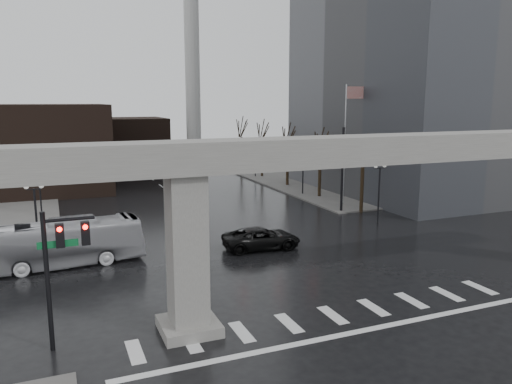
% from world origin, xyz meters
% --- Properties ---
extents(ground, '(160.00, 160.00, 0.00)m').
position_xyz_m(ground, '(0.00, 0.00, 0.00)').
color(ground, black).
rests_on(ground, ground).
extents(sidewalk_ne, '(28.00, 36.00, 0.15)m').
position_xyz_m(sidewalk_ne, '(26.00, 36.00, 0.07)').
color(sidewalk_ne, '#615F5D').
rests_on(sidewalk_ne, ground).
extents(elevated_guideway, '(48.00, 2.60, 8.70)m').
position_xyz_m(elevated_guideway, '(1.26, 0.00, 6.88)').
color(elevated_guideway, gray).
rests_on(elevated_guideway, ground).
extents(office_tower, '(22.00, 26.00, 42.00)m').
position_xyz_m(office_tower, '(28.00, 26.00, 21.00)').
color(office_tower, slate).
rests_on(office_tower, ground).
extents(building_far_left, '(16.00, 14.00, 10.00)m').
position_xyz_m(building_far_left, '(-14.00, 42.00, 5.00)').
color(building_far_left, black).
rests_on(building_far_left, ground).
extents(building_far_mid, '(10.00, 10.00, 8.00)m').
position_xyz_m(building_far_mid, '(-2.00, 52.00, 4.00)').
color(building_far_mid, black).
rests_on(building_far_mid, ground).
extents(smokestack, '(3.60, 3.60, 30.00)m').
position_xyz_m(smokestack, '(6.00, 46.00, 13.35)').
color(smokestack, beige).
rests_on(smokestack, ground).
extents(signal_mast_arm, '(12.12, 0.43, 8.00)m').
position_xyz_m(signal_mast_arm, '(8.99, 18.80, 5.83)').
color(signal_mast_arm, black).
rests_on(signal_mast_arm, ground).
extents(signal_left_pole, '(2.30, 0.30, 6.00)m').
position_xyz_m(signal_left_pole, '(-12.25, 0.50, 4.07)').
color(signal_left_pole, black).
rests_on(signal_left_pole, ground).
extents(flagpole_assembly, '(2.06, 0.12, 12.00)m').
position_xyz_m(flagpole_assembly, '(15.29, 22.00, 7.53)').
color(flagpole_assembly, silver).
rests_on(flagpole_assembly, ground).
extents(lamp_right_0, '(1.22, 0.32, 5.11)m').
position_xyz_m(lamp_right_0, '(13.50, 14.00, 3.47)').
color(lamp_right_0, black).
rests_on(lamp_right_0, ground).
extents(lamp_right_1, '(1.22, 0.32, 5.11)m').
position_xyz_m(lamp_right_1, '(13.50, 28.00, 3.47)').
color(lamp_right_1, black).
rests_on(lamp_right_1, ground).
extents(lamp_right_2, '(1.22, 0.32, 5.11)m').
position_xyz_m(lamp_right_2, '(13.50, 42.00, 3.47)').
color(lamp_right_2, black).
rests_on(lamp_right_2, ground).
extents(lamp_left_0, '(1.22, 0.32, 5.11)m').
position_xyz_m(lamp_left_0, '(-13.50, 14.00, 3.47)').
color(lamp_left_0, black).
rests_on(lamp_left_0, ground).
extents(lamp_left_1, '(1.22, 0.32, 5.11)m').
position_xyz_m(lamp_left_1, '(-13.50, 28.00, 3.47)').
color(lamp_left_1, black).
rests_on(lamp_left_1, ground).
extents(lamp_left_2, '(1.22, 0.32, 5.11)m').
position_xyz_m(lamp_left_2, '(-13.50, 42.00, 3.47)').
color(lamp_left_2, black).
rests_on(lamp_left_2, ground).
extents(tree_right_0, '(1.09, 1.58, 7.50)m').
position_xyz_m(tree_right_0, '(14.53, 18.02, 2.79)').
color(tree_right_0, black).
rests_on(tree_right_0, ground).
extents(tree_right_1, '(1.09, 1.61, 7.67)m').
position_xyz_m(tree_right_1, '(14.53, 26.02, 2.85)').
color(tree_right_1, black).
rests_on(tree_right_1, ground).
extents(tree_right_2, '(1.10, 1.63, 7.85)m').
position_xyz_m(tree_right_2, '(14.53, 34.02, 2.91)').
color(tree_right_2, black).
rests_on(tree_right_2, ground).
extents(tree_right_3, '(1.11, 1.66, 8.02)m').
position_xyz_m(tree_right_3, '(14.53, 42.02, 2.98)').
color(tree_right_3, black).
rests_on(tree_right_3, ground).
extents(tree_right_4, '(1.12, 1.69, 8.19)m').
position_xyz_m(tree_right_4, '(14.53, 50.02, 3.04)').
color(tree_right_4, black).
rests_on(tree_right_4, ground).
extents(pickup_truck, '(5.74, 2.98, 1.54)m').
position_xyz_m(pickup_truck, '(1.13, 10.65, 0.77)').
color(pickup_truck, black).
rests_on(pickup_truck, ground).
extents(city_bus, '(10.93, 3.19, 3.01)m').
position_xyz_m(city_bus, '(-12.41, 11.99, 1.50)').
color(city_bus, '#B4B4B9').
rests_on(city_bus, ground).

